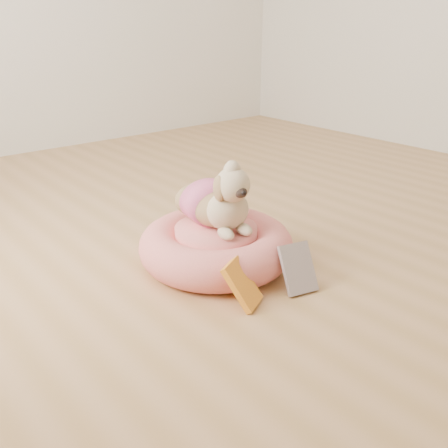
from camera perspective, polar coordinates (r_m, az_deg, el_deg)
floor at (r=2.37m, az=6.48°, el=-0.83°), size 4.50×4.50×0.00m
pet_bed at (r=2.02m, az=-0.90°, el=-2.51°), size 0.62×0.62×0.16m
dog at (r=1.95m, az=-0.82°, el=3.92°), size 0.34×0.45×0.30m
book_yellow at (r=1.74m, az=2.09°, el=-6.91°), size 0.16×0.16×0.16m
book_white at (r=1.85m, az=8.46°, el=-5.03°), size 0.15×0.14×0.17m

